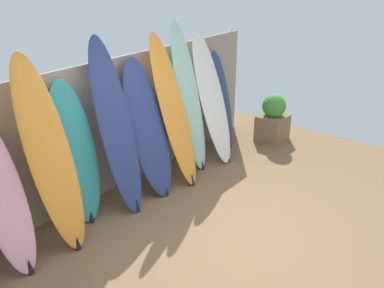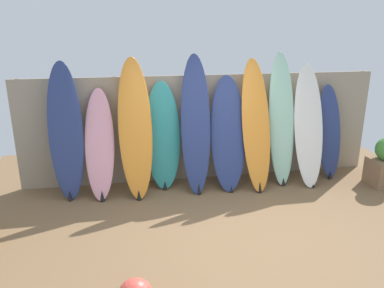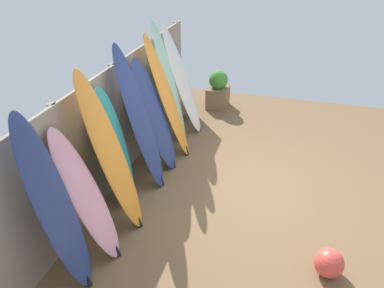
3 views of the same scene
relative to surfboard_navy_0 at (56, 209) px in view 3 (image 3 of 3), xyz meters
name	(u,v)px [view 3 (image 3 of 3)]	position (x,y,z in m)	size (l,w,h in m)	color
ground	(247,191)	(2.20, -1.63, -1.03)	(7.68, 7.68, 0.00)	brown
fence_back	(120,122)	(2.20, 0.38, -0.13)	(6.08, 0.11, 1.80)	gray
surfboard_navy_0	(56,209)	(0.00, 0.00, 0.00)	(0.54, 0.53, 2.09)	navy
surfboard_pink_1	(87,198)	(0.49, -0.03, -0.21)	(0.49, 0.73, 1.67)	pink
surfboard_orange_2	(111,156)	(1.04, -0.08, 0.02)	(0.53, 0.71, 2.13)	orange
surfboard_teal_3	(116,150)	(1.48, 0.09, -0.17)	(0.57, 0.41, 1.74)	teal
surfboard_navy_4	(140,121)	(1.99, -0.07, 0.03)	(0.53, 0.71, 2.16)	navy
surfboard_navy_5	(155,116)	(2.52, -0.07, -0.13)	(0.64, 0.74, 1.82)	navy
surfboard_orange_6	(168,98)	(2.96, -0.13, 0.00)	(0.47, 0.76, 2.09)	orange
surfboard_seafoam_7	(170,85)	(3.45, -0.01, 0.04)	(0.46, 0.63, 2.17)	#9ED6BC
surfboard_white_8	(183,82)	(3.90, -0.10, -0.06)	(0.58, 0.83, 1.97)	white
surfboard_navy_9	(183,81)	(4.38, 0.05, -0.23)	(0.49, 0.48, 1.62)	navy
planter_box	(218,90)	(5.13, -0.52, -0.65)	(0.50, 0.45, 0.83)	#846647
beach_ball	(329,263)	(0.90, -2.75, -0.86)	(0.34, 0.34, 0.34)	#E54C3F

